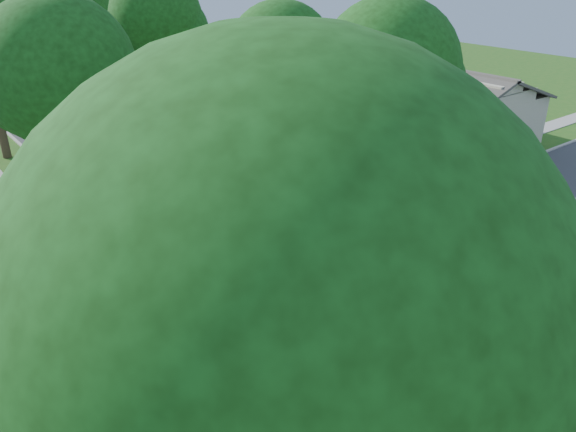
% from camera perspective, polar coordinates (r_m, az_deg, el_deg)
% --- Properties ---
extents(ground, '(100.00, 100.00, 0.00)m').
position_cam_1_polar(ground, '(18.09, 4.94, -8.48)').
color(ground, '#245A18').
rests_on(ground, ground).
extents(road_ns, '(7.00, 100.00, 0.02)m').
position_cam_1_polar(road_ns, '(18.09, 4.95, -8.47)').
color(road_ns, '#333335').
rests_on(road_ns, ground).
extents(sidewalk_ne, '(1.20, 40.00, 0.04)m').
position_cam_1_polar(sidewalk_ne, '(41.61, -13.69, 10.67)').
color(sidewalk_ne, '#9E9B91').
rests_on(sidewalk_ne, ground).
extents(driveway, '(8.80, 3.60, 0.05)m').
position_cam_1_polar(driveway, '(27.54, 7.08, 3.79)').
color(driveway, '#9E9B91').
rests_on(driveway, ground).
extents(stop_sign_sw, '(1.05, 0.80, 2.98)m').
position_cam_1_polar(stop_sign_sw, '(11.61, 3.84, -18.33)').
color(stop_sign_sw, gray).
rests_on(stop_sign_sw, ground).
extents(stop_sign_ne, '(1.05, 0.80, 2.98)m').
position_cam_1_polar(stop_sign_ne, '(23.13, 5.85, 4.93)').
color(stop_sign_ne, gray).
rests_on(stop_sign_ne, ground).
extents(tree_e_near, '(4.97, 4.80, 8.28)m').
position_cam_1_polar(tree_e_near, '(25.38, -0.62, 15.34)').
color(tree_e_near, '#38281C').
rests_on(tree_e_near, ground).
extents(tree_e_mid, '(5.59, 5.40, 9.21)m').
position_cam_1_polar(tree_e_mid, '(35.50, -13.15, 18.57)').
color(tree_e_mid, '#38281C').
rests_on(tree_e_mid, ground).
extents(tree_e_far, '(5.17, 5.00, 8.72)m').
position_cam_1_polar(tree_e_far, '(47.53, -20.40, 18.94)').
color(tree_e_far, '#38281C').
rests_on(tree_e_far, ground).
extents(tree_w_near, '(5.38, 5.20, 8.97)m').
position_cam_1_polar(tree_w_near, '(21.05, -21.93, 12.81)').
color(tree_w_near, '#38281C').
rests_on(tree_w_near, ground).
extents(tree_sw_corner, '(6.21, 6.00, 9.55)m').
position_cam_1_polar(tree_sw_corner, '(6.17, -0.04, -12.31)').
color(tree_sw_corner, '#38281C').
rests_on(tree_sw_corner, ground).
extents(tree_ne_corner, '(5.80, 5.60, 8.66)m').
position_cam_1_polar(tree_ne_corner, '(22.99, 10.21, 13.78)').
color(tree_ne_corner, '#38281C').
rests_on(tree_ne_corner, ground).
extents(house_ne_near, '(8.42, 13.60, 4.23)m').
position_cam_1_polar(house_ne_near, '(35.33, 12.24, 10.78)').
color(house_ne_near, '#B9AE92').
rests_on(house_ne_near, ground).
extents(house_ne_far, '(8.42, 13.60, 4.23)m').
position_cam_1_polar(house_ne_far, '(48.57, -4.57, 15.12)').
color(house_ne_far, '#B9AE92').
rests_on(house_ne_far, ground).
extents(car_driveway, '(4.56, 2.97, 1.42)m').
position_cam_1_polar(car_driveway, '(30.00, 8.31, 6.92)').
color(car_driveway, maroon).
rests_on(car_driveway, ground).
extents(car_curb_east, '(1.92, 4.09, 1.35)m').
position_cam_1_polar(car_curb_east, '(37.93, -15.99, 10.05)').
color(car_curb_east, black).
rests_on(car_curb_east, ground).
extents(car_curb_west, '(2.21, 5.14, 1.48)m').
position_cam_1_polar(car_curb_west, '(49.46, -27.17, 11.76)').
color(car_curb_west, black).
rests_on(car_curb_west, ground).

